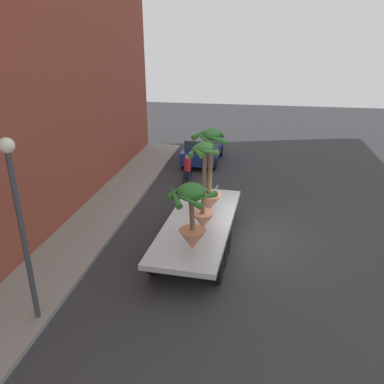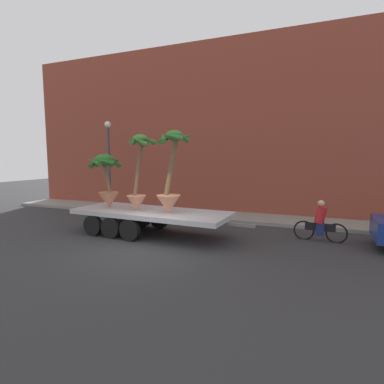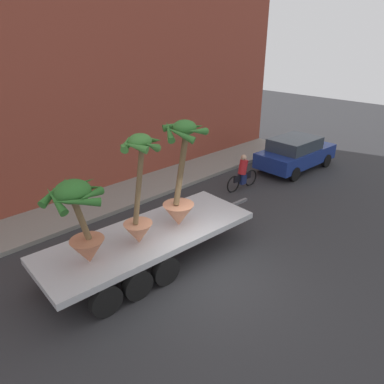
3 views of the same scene
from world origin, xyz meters
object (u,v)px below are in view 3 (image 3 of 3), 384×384
flatbed_trailer (142,243)px  potted_palm_front (181,183)px  parked_car (295,153)px  potted_palm_rear (80,220)px  potted_palm_middle (139,196)px  cyclist (243,174)px

flatbed_trailer → potted_palm_front: bearing=-11.3°
parked_car → potted_palm_front: bearing=-170.3°
potted_palm_rear → potted_palm_middle: bearing=-4.2°
flatbed_trailer → cyclist: size_ratio=3.96×
flatbed_trailer → potted_palm_rear: size_ratio=3.32×
flatbed_trailer → parked_car: (10.13, 1.27, 0.06)m
potted_palm_rear → potted_palm_middle: size_ratio=0.75×
cyclist → parked_car: (3.71, -0.26, 0.16)m
flatbed_trailer → potted_palm_rear: (-1.73, -0.10, 1.43)m
potted_palm_front → cyclist: (5.16, 1.78, -1.61)m
potted_palm_rear → cyclist: potted_palm_rear is taller
potted_palm_rear → cyclist: (8.14, 1.64, -1.53)m
cyclist → potted_palm_rear: bearing=-168.6°
flatbed_trailer → cyclist: cyclist is taller
potted_palm_front → parked_car: (8.87, 1.52, -1.45)m
potted_palm_rear → potted_palm_middle: 1.60m
flatbed_trailer → cyclist: bearing=13.5°
flatbed_trailer → potted_palm_rear: potted_palm_rear is taller
potted_palm_rear → potted_palm_front: bearing=-2.8°
flatbed_trailer → potted_palm_middle: (-0.14, -0.22, 1.56)m
potted_palm_middle → cyclist: 6.98m
flatbed_trailer → cyclist: (6.42, 1.53, -0.10)m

